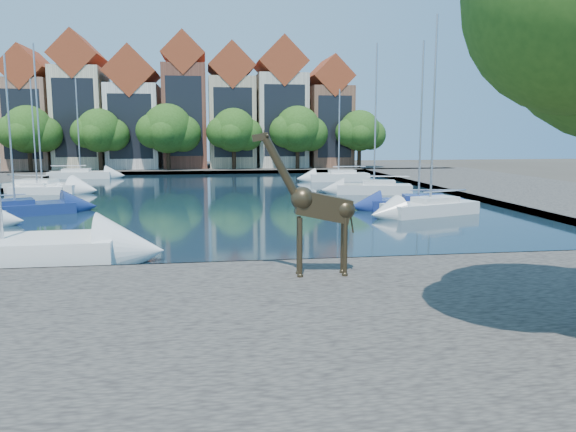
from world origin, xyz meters
The scene contains 27 objects.
ground centered at (0.00, 0.00, 0.00)m, with size 160.00×160.00×0.00m, color #38332B.
water_basin centered at (0.00, 24.00, 0.04)m, with size 38.00×50.00×0.08m, color black.
near_quay centered at (0.00, -7.00, 0.25)m, with size 50.00×14.00×0.50m, color #534F48.
far_quay centered at (0.00, 56.00, 0.25)m, with size 60.00×16.00×0.50m, color #534F48.
right_quay centered at (25.00, 24.00, 0.25)m, with size 14.00×52.00×0.50m, color #534F48.
townhouse_west_end centered at (-23.00, 55.99, 7.36)m, with size 5.44×9.18×14.93m.
townhouse_west_mid centered at (-17.00, 55.99, 8.23)m, with size 5.94×9.18×16.79m.
townhouse_west_inner centered at (-10.50, 55.99, 7.35)m, with size 6.43×9.18×15.15m.
townhouse_center centered at (-4.00, 55.99, 8.36)m, with size 5.44×9.18×16.93m.
townhouse_east_inner centered at (2.00, 55.99, 7.73)m, with size 5.94×9.18×15.79m.
townhouse_east_mid centered at (8.50, 55.99, 8.10)m, with size 6.43×9.18×16.65m.
townhouse_east_end centered at (15.00, 55.99, 7.11)m, with size 5.44×9.18×14.43m.
far_tree_far_west centered at (-21.90, 50.49, 5.18)m, with size 7.28×5.60×7.68m.
far_tree_west centered at (-13.91, 50.49, 5.08)m, with size 6.76×5.20×7.36m.
far_tree_mid_west centered at (-5.89, 50.49, 5.29)m, with size 7.80×6.00×8.00m.
far_tree_mid_east centered at (2.10, 50.49, 5.13)m, with size 7.02×5.40×7.52m.
far_tree_east centered at (10.11, 50.49, 5.24)m, with size 7.54×5.80×7.84m.
far_tree_far_east centered at (18.09, 50.49, 5.08)m, with size 6.76×5.20×7.36m.
giraffe_statue centered at (1.99, -2.37, 2.74)m, with size 3.18×0.60×4.55m.
sailboat_left_b centered at (-12.93, 16.00, 0.59)m, with size 7.04×4.71×9.49m.
sailboat_left_c centered at (-15.00, 29.40, 0.68)m, with size 7.31×4.52×12.07m.
sailboat_left_d centered at (-15.00, 28.01, 0.60)m, with size 4.28×1.65×9.14m.
sailboat_left_e centered at (-15.00, 44.00, 0.65)m, with size 6.54×2.35×10.61m.
sailboat_right_a centered at (12.00, 12.52, 0.68)m, with size 6.38×3.94×11.74m.
sailboat_right_b centered at (12.00, 14.45, 0.63)m, with size 6.30×3.05×10.57m.
sailboat_right_c centered at (12.05, 24.34, 0.70)m, with size 6.29×3.40×11.90m.
sailboat_right_d centered at (12.00, 36.55, 0.69)m, with size 6.08×2.13×9.27m.
Camera 1 is at (-1.40, -19.64, 5.05)m, focal length 35.00 mm.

